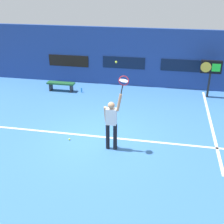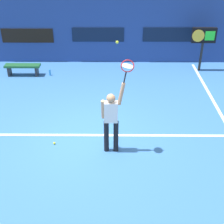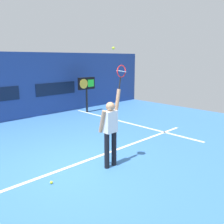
{
  "view_description": "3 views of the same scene",
  "coord_description": "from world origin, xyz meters",
  "px_view_note": "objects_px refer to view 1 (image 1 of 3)",
  "views": [
    {
      "loc": [
        2.27,
        -8.88,
        5.2
      ],
      "look_at": [
        0.54,
        -0.1,
        1.11
      ],
      "focal_mm": 46.87,
      "sensor_mm": 36.0,
      "label": 1
    },
    {
      "loc": [
        0.7,
        -7.43,
        5.18
      ],
      "look_at": [
        0.64,
        -0.41,
        1.06
      ],
      "focal_mm": 50.81,
      "sensor_mm": 36.0,
      "label": 2
    },
    {
      "loc": [
        -3.41,
        -4.85,
        2.74
      ],
      "look_at": [
        0.82,
        -0.48,
        1.39
      ],
      "focal_mm": 39.02,
      "sensor_mm": 36.0,
      "label": 3
    }
  ],
  "objects_px": {
    "tennis_racket": "(124,82)",
    "court_bench": "(61,85)",
    "scoreboard_clock": "(211,69)",
    "spare_ball": "(69,139)",
    "water_bottle": "(82,90)",
    "tennis_ball": "(116,62)",
    "tennis_player": "(111,122)"
  },
  "relations": [
    {
      "from": "tennis_racket",
      "to": "court_bench",
      "type": "relative_size",
      "value": 0.45
    },
    {
      "from": "scoreboard_clock",
      "to": "spare_ball",
      "type": "height_order",
      "value": "scoreboard_clock"
    },
    {
      "from": "water_bottle",
      "to": "scoreboard_clock",
      "type": "bearing_deg",
      "value": 5.42
    },
    {
      "from": "tennis_racket",
      "to": "tennis_ball",
      "type": "height_order",
      "value": "tennis_ball"
    },
    {
      "from": "scoreboard_clock",
      "to": "court_bench",
      "type": "relative_size",
      "value": 1.28
    },
    {
      "from": "spare_ball",
      "to": "water_bottle",
      "type": "bearing_deg",
      "value": 101.41
    },
    {
      "from": "tennis_ball",
      "to": "water_bottle",
      "type": "height_order",
      "value": "tennis_ball"
    },
    {
      "from": "court_bench",
      "to": "spare_ball",
      "type": "bearing_deg",
      "value": -66.72
    },
    {
      "from": "tennis_player",
      "to": "tennis_racket",
      "type": "relative_size",
      "value": 3.19
    },
    {
      "from": "tennis_player",
      "to": "water_bottle",
      "type": "distance_m",
      "value": 5.62
    },
    {
      "from": "water_bottle",
      "to": "spare_ball",
      "type": "xyz_separation_m",
      "value": [
        0.95,
        -4.69,
        -0.09
      ]
    },
    {
      "from": "tennis_ball",
      "to": "water_bottle",
      "type": "distance_m",
      "value": 6.27
    },
    {
      "from": "tennis_racket",
      "to": "court_bench",
      "type": "bearing_deg",
      "value": 128.64
    },
    {
      "from": "tennis_ball",
      "to": "scoreboard_clock",
      "type": "bearing_deg",
      "value": 57.72
    },
    {
      "from": "tennis_player",
      "to": "court_bench",
      "type": "relative_size",
      "value": 1.42
    },
    {
      "from": "water_bottle",
      "to": "court_bench",
      "type": "bearing_deg",
      "value": -180.0
    },
    {
      "from": "tennis_player",
      "to": "spare_ball",
      "type": "relative_size",
      "value": 29.25
    },
    {
      "from": "tennis_player",
      "to": "spare_ball",
      "type": "distance_m",
      "value": 1.87
    },
    {
      "from": "scoreboard_clock",
      "to": "tennis_ball",
      "type": "bearing_deg",
      "value": -122.28
    },
    {
      "from": "tennis_player",
      "to": "tennis_ball",
      "type": "distance_m",
      "value": 1.96
    },
    {
      "from": "scoreboard_clock",
      "to": "tennis_player",
      "type": "bearing_deg",
      "value": -123.13
    },
    {
      "from": "court_bench",
      "to": "spare_ball",
      "type": "xyz_separation_m",
      "value": [
        2.02,
        -4.69,
        -0.3
      ]
    },
    {
      "from": "tennis_racket",
      "to": "court_bench",
      "type": "distance_m",
      "value": 6.66
    },
    {
      "from": "tennis_ball",
      "to": "court_bench",
      "type": "xyz_separation_m",
      "value": [
        -3.72,
        4.91,
        -2.63
      ]
    },
    {
      "from": "tennis_player",
      "to": "court_bench",
      "type": "xyz_separation_m",
      "value": [
        -3.58,
        4.95,
        -0.67
      ]
    },
    {
      "from": "court_bench",
      "to": "spare_ball",
      "type": "relative_size",
      "value": 20.59
    },
    {
      "from": "tennis_player",
      "to": "tennis_racket",
      "type": "height_order",
      "value": "tennis_racket"
    },
    {
      "from": "tennis_ball",
      "to": "spare_ball",
      "type": "relative_size",
      "value": 1.0
    },
    {
      "from": "court_bench",
      "to": "water_bottle",
      "type": "bearing_deg",
      "value": 0.0
    },
    {
      "from": "tennis_ball",
      "to": "water_bottle",
      "type": "bearing_deg",
      "value": 118.34
    },
    {
      "from": "spare_ball",
      "to": "scoreboard_clock",
      "type": "bearing_deg",
      "value": 45.5
    },
    {
      "from": "scoreboard_clock",
      "to": "water_bottle",
      "type": "bearing_deg",
      "value": -174.58
    }
  ]
}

